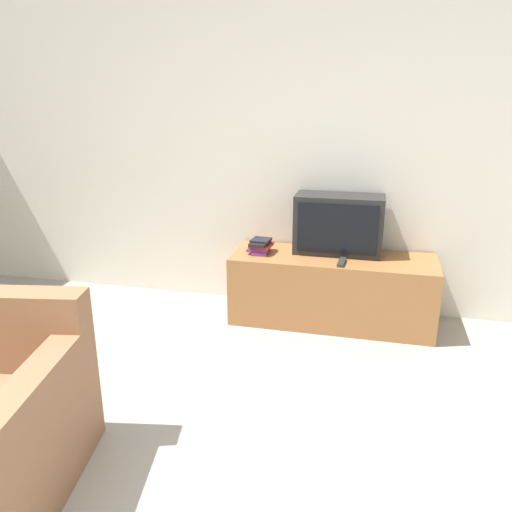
{
  "coord_description": "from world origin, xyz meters",
  "views": [
    {
      "loc": [
        0.96,
        -0.88,
        1.71
      ],
      "look_at": [
        0.24,
        2.13,
        0.69
      ],
      "focal_mm": 35.0,
      "sensor_mm": 36.0,
      "label": 1
    }
  ],
  "objects": [
    {
      "name": "television",
      "position": [
        0.72,
        2.83,
        0.75
      ],
      "size": [
        0.66,
        0.31,
        0.45
      ],
      "color": "black",
      "rests_on": "tv_stand"
    },
    {
      "name": "book_stack",
      "position": [
        0.14,
        2.69,
        0.58
      ],
      "size": [
        0.19,
        0.22,
        0.11
      ],
      "color": "#7A3884",
      "rests_on": "tv_stand"
    },
    {
      "name": "tv_stand",
      "position": [
        0.7,
        2.72,
        0.26
      ],
      "size": [
        1.52,
        0.53,
        0.53
      ],
      "color": "#9E6638",
      "rests_on": "ground_plane"
    },
    {
      "name": "wall_back",
      "position": [
        0.0,
        3.03,
        1.3
      ],
      "size": [
        9.0,
        0.06,
        2.6
      ],
      "color": "silver",
      "rests_on": "ground_plane"
    },
    {
      "name": "remote_on_stand",
      "position": [
        0.78,
        2.57,
        0.54
      ],
      "size": [
        0.06,
        0.18,
        0.02
      ],
      "rotation": [
        0.0,
        0.0,
        -0.06
      ],
      "color": "#2D2D2D",
      "rests_on": "tv_stand"
    }
  ]
}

